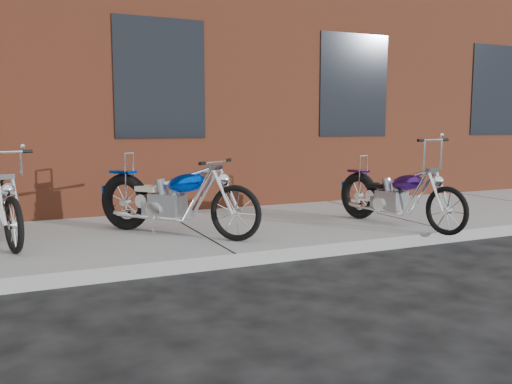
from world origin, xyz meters
name	(u,v)px	position (x,y,z in m)	size (l,w,h in m)	color
ground	(236,268)	(0.00, 0.00, 0.00)	(120.00, 120.00, 0.00)	black
sidewalk	(192,235)	(0.00, 1.50, 0.07)	(22.00, 3.00, 0.15)	gray
building_brick	(104,16)	(0.00, 8.00, 4.00)	(22.00, 10.00, 8.00)	brown
chopper_purple	(396,198)	(2.58, 0.61, 0.53)	(0.63, 2.09, 1.19)	black
chopper_blue	(173,202)	(-0.32, 1.25, 0.56)	(1.58, 1.82, 1.00)	black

